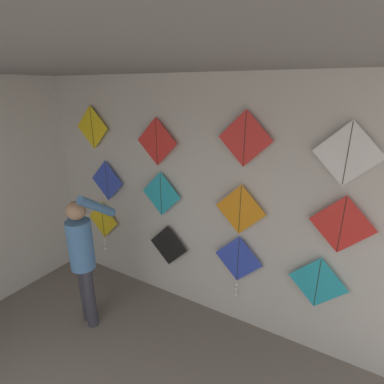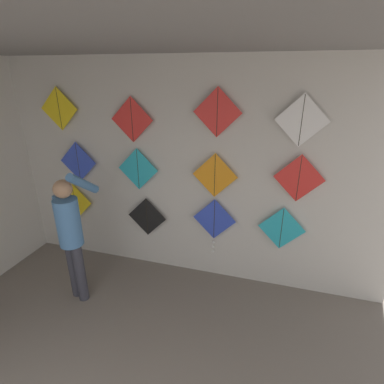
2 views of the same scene
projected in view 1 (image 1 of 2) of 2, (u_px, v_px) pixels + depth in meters
name	position (u px, v px, depth m)	size (l,w,h in m)	color
back_panel	(199.00, 202.00, 3.46)	(5.31, 0.06, 2.80)	beige
ceiling_slab	(24.00, 53.00, 1.50)	(5.31, 4.39, 0.04)	gray
shopkeeper	(83.00, 253.00, 3.30)	(0.40, 0.52, 1.65)	#383842
kite_0	(103.00, 222.00, 4.30)	(0.55, 0.04, 0.76)	yellow
kite_1	(168.00, 245.00, 3.78)	(0.55, 0.01, 0.55)	black
kite_2	(238.00, 262.00, 3.31)	(0.55, 0.04, 0.76)	blue
kite_3	(317.00, 283.00, 2.90)	(0.55, 0.01, 0.55)	#28B2C6
kite_4	(107.00, 181.00, 4.01)	(0.55, 0.01, 0.55)	blue
kite_5	(161.00, 194.00, 3.59)	(0.55, 0.01, 0.55)	#28B2C6
kite_6	(240.00, 210.00, 3.11)	(0.55, 0.01, 0.55)	orange
kite_7	(342.00, 225.00, 2.63)	(0.55, 0.01, 0.55)	red
kite_8	(92.00, 127.00, 3.86)	(0.55, 0.01, 0.55)	yellow
kite_9	(157.00, 142.00, 3.40)	(0.55, 0.01, 0.55)	red
kite_10	(245.00, 139.00, 2.86)	(0.55, 0.01, 0.55)	red
kite_11	(348.00, 154.00, 2.45)	(0.55, 0.01, 0.55)	white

